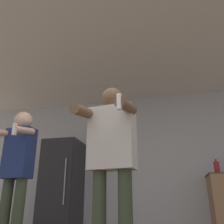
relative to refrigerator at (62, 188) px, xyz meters
The scene contains 6 objects.
wall_back 1.49m from the refrigerator, 14.43° to the left, with size 7.00×0.06×2.55m.
ceiling_slab 2.53m from the refrigerator, 41.44° to the right, with size 7.00×3.60×0.05m.
refrigerator is the anchor object (origin of this frame).
bottle_red_label 2.65m from the refrigerator, ahead, with size 0.08×0.08×0.27m.
person_woman_foreground 2.45m from the refrigerator, 55.42° to the right, with size 0.57×0.57×1.67m.
person_man_side 1.59m from the refrigerator, 86.04° to the right, with size 0.45×0.47×1.67m.
Camera 1 is at (0.54, -1.53, 0.51)m, focal length 40.00 mm.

